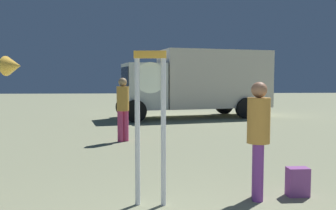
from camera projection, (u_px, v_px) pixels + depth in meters
The scene contains 5 objects.
standing_clock at pixel (150, 111), 4.88m from camera, with size 0.44×0.14×2.12m.
person_near_clock at pixel (258, 134), 5.13m from camera, with size 0.33×0.33×1.70m.
backpack at pixel (297, 182), 5.33m from camera, with size 0.31×0.23×0.43m.
person_distant at pixel (123, 106), 9.90m from camera, with size 0.34×0.34×1.77m.
box_truck_near at pixel (201, 81), 16.15m from camera, with size 7.11×3.71×2.99m.
Camera 1 is at (-0.77, -2.24, 1.75)m, focal length 38.39 mm.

